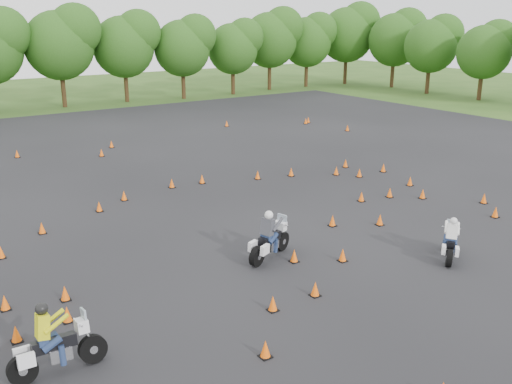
# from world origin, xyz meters

# --- Properties ---
(ground) EXTENTS (140.00, 140.00, 0.00)m
(ground) POSITION_xyz_m (0.00, 0.00, 0.00)
(ground) COLOR #2D5119
(ground) RESTS_ON ground
(asphalt_pad) EXTENTS (62.00, 62.00, 0.00)m
(asphalt_pad) POSITION_xyz_m (0.00, 6.00, 0.01)
(asphalt_pad) COLOR black
(asphalt_pad) RESTS_ON ground
(treeline) EXTENTS (87.07, 32.51, 10.62)m
(treeline) POSITION_xyz_m (4.27, 34.57, 4.59)
(treeline) COLOR #254E16
(treeline) RESTS_ON ground
(traffic_cones) EXTENTS (36.64, 33.06, 0.45)m
(traffic_cones) POSITION_xyz_m (-0.05, 5.54, 0.23)
(traffic_cones) COLOR #FF5F0A
(traffic_cones) RESTS_ON asphalt_pad
(rider_grey) EXTENTS (2.50, 1.60, 1.85)m
(rider_grey) POSITION_xyz_m (-1.94, 0.32, 0.93)
(rider_grey) COLOR #3B3B42
(rider_grey) RESTS_ON ground
(rider_yellow) EXTENTS (2.39, 0.79, 1.83)m
(rider_yellow) POSITION_xyz_m (-10.15, -2.47, 0.92)
(rider_yellow) COLOR #C9C911
(rider_yellow) RESTS_ON ground
(rider_white) EXTENTS (2.01, 1.81, 1.60)m
(rider_white) POSITION_xyz_m (3.30, -3.31, 0.81)
(rider_white) COLOR white
(rider_white) RESTS_ON ground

